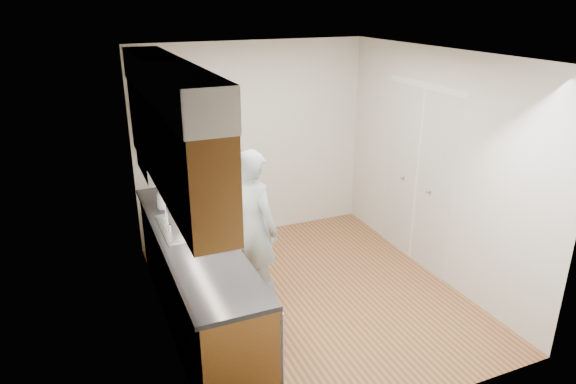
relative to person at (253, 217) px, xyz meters
The scene contains 16 objects.
floor 1.11m from the person, 15.72° to the right, with size 3.50×3.50×0.00m, color #946338.
ceiling 1.67m from the person, 15.72° to the right, with size 3.50×3.50×0.00m, color white.
wall_left 0.99m from the person, behind, with size 0.02×3.50×2.50m, color beige.
wall_right 2.10m from the person, ahead, with size 0.02×3.50×2.50m, color beige.
wall_back 1.72m from the person, 70.20° to the left, with size 3.00×0.02×2.50m, color beige.
counter 0.79m from the person, 165.46° to the right, with size 0.64×2.80×1.30m.
upper_cabinets 1.27m from the person, behind, with size 0.47×2.80×1.21m.
closet_door 2.07m from the person, ahead, with size 0.02×1.22×2.05m, color silver.
floor_mat 0.93m from the person, ahead, with size 0.44×0.76×0.01m, color slate.
person is the anchor object (origin of this frame).
soap_bottle_a 0.98m from the person, 144.22° to the left, with size 0.10×0.10×0.25m, color silver.
soap_bottle_b 0.95m from the person, 127.35° to the left, with size 0.09×0.09×0.19m, color silver.
soap_bottle_c 1.05m from the person, 127.41° to the left, with size 0.12×0.12×0.16m, color silver.
soda_can 0.62m from the person, 137.21° to the left, with size 0.07×0.07×0.13m, color #B51F2E.
steel_can 0.69m from the person, 127.51° to the left, with size 0.07×0.07×0.12m, color #A5A5AA.
dish_rack 0.62m from the person, 141.17° to the right, with size 0.33×0.28×0.05m, color black.
Camera 1 is at (-2.08, -4.25, 2.98)m, focal length 32.00 mm.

